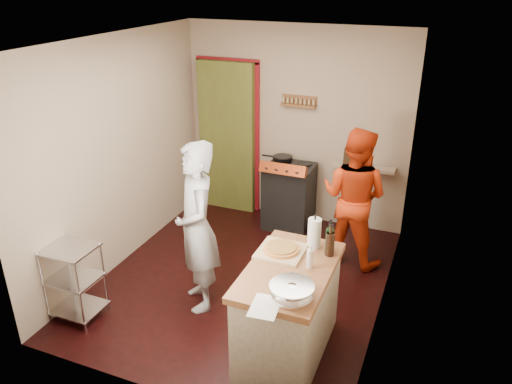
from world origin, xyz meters
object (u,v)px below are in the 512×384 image
island (289,309)px  person_red (354,197)px  stove (289,195)px  wire_shelving (74,279)px  person_stripe (197,228)px

island → person_red: person_red is taller
stove → person_red: bearing=-29.3°
wire_shelving → person_red: bearing=42.5°
stove → island: size_ratio=0.76×
stove → island: 2.45m
person_red → person_stripe: bearing=61.7°
stove → wire_shelving: stove is taller
person_stripe → person_red: size_ratio=1.08×
stove → person_red: (0.95, -0.53, 0.37)m
person_red → island: bearing=97.4°
wire_shelving → stove: bearing=63.1°
stove → person_stripe: 2.03m
wire_shelving → person_red: 3.12m
wire_shelving → person_stripe: size_ratio=0.45×
wire_shelving → person_stripe: (1.03, 0.66, 0.44)m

